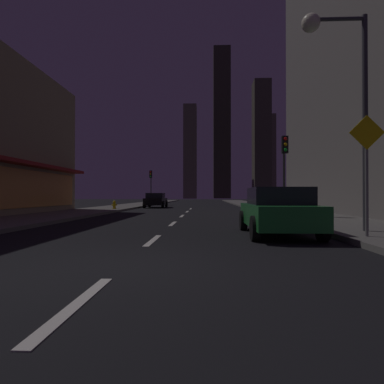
% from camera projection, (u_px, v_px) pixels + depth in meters
% --- Properties ---
extents(ground_plane, '(78.00, 136.00, 0.10)m').
position_uv_depth(ground_plane, '(194.00, 206.00, 37.61)').
color(ground_plane, black).
extents(sidewalk_right, '(4.00, 76.00, 0.15)m').
position_uv_depth(sidewalk_right, '(256.00, 205.00, 37.30)').
color(sidewalk_right, '#605E59').
rests_on(sidewalk_right, ground).
extents(sidewalk_left, '(4.00, 76.00, 0.15)m').
position_uv_depth(sidewalk_left, '(133.00, 205.00, 37.92)').
color(sidewalk_left, '#605E59').
rests_on(sidewalk_left, ground).
extents(lane_marking_center, '(0.16, 28.20, 0.01)m').
position_uv_depth(lane_marking_center, '(178.00, 219.00, 16.63)').
color(lane_marking_center, silver).
rests_on(lane_marking_center, ground).
extents(skyscraper_distant_tall, '(5.01, 6.18, 36.05)m').
position_uv_depth(skyscraper_distant_tall, '(190.00, 152.00, 127.50)').
color(skyscraper_distant_tall, '#645F4B').
rests_on(skyscraper_distant_tall, ground).
extents(skyscraper_distant_mid, '(6.83, 7.50, 61.00)m').
position_uv_depth(skyscraper_distant_mid, '(222.00, 124.00, 134.18)').
color(skyscraper_distant_mid, '#343127').
rests_on(skyscraper_distant_mid, ground).
extents(skyscraper_distant_short, '(5.81, 7.37, 41.13)m').
position_uv_depth(skyscraper_distant_short, '(262.00, 140.00, 115.19)').
color(skyscraper_distant_short, '#454234').
rests_on(skyscraper_distant_short, ground).
extents(skyscraper_distant_slender, '(6.53, 5.90, 40.42)m').
position_uv_depth(skyscraper_distant_slender, '(268.00, 156.00, 159.92)').
color(skyscraper_distant_slender, brown).
rests_on(skyscraper_distant_slender, ground).
extents(car_parked_near, '(1.98, 4.24, 1.45)m').
position_uv_depth(car_parked_near, '(278.00, 211.00, 10.02)').
color(car_parked_near, '#1E722D').
rests_on(car_parked_near, ground).
extents(car_parked_far, '(1.98, 4.24, 1.45)m').
position_uv_depth(car_parked_far, '(156.00, 200.00, 32.64)').
color(car_parked_far, black).
rests_on(car_parked_far, ground).
extents(fire_hydrant_far_left, '(0.42, 0.30, 0.65)m').
position_uv_depth(fire_hydrant_far_left, '(114.00, 205.00, 26.18)').
color(fire_hydrant_far_left, gold).
rests_on(fire_hydrant_far_left, sidewalk_left).
extents(traffic_light_near_right, '(0.32, 0.48, 4.20)m').
position_uv_depth(traffic_light_near_right, '(285.00, 157.00, 17.16)').
color(traffic_light_near_right, '#2D2D2D').
rests_on(traffic_light_near_right, sidewalk_right).
extents(traffic_light_far_left, '(0.32, 0.48, 4.20)m').
position_uv_depth(traffic_light_far_left, '(151.00, 180.00, 40.95)').
color(traffic_light_far_left, '#2D2D2D').
rests_on(traffic_light_far_left, sidewalk_left).
extents(street_lamp_right, '(1.96, 0.56, 6.58)m').
position_uv_depth(street_lamp_right, '(337.00, 68.00, 9.94)').
color(street_lamp_right, '#38383D').
rests_on(street_lamp_right, sidewalk_right).
extents(pedestrian_crossing_sign, '(0.91, 0.08, 3.15)m').
position_uv_depth(pedestrian_crossing_sign, '(367.00, 165.00, 8.56)').
color(pedestrian_crossing_sign, slate).
rests_on(pedestrian_crossing_sign, sidewalk_right).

